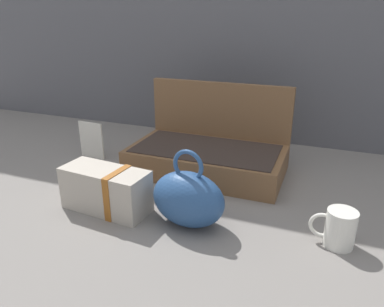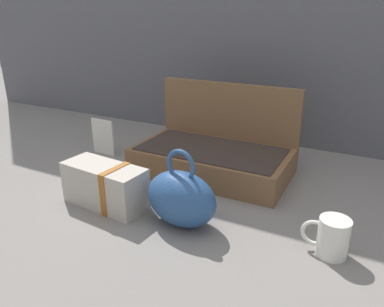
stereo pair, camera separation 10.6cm
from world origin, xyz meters
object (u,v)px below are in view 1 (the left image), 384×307
object	(u,v)px
info_card_left	(91,140)
open_suitcase	(209,152)
teal_pouch_handbag	(188,198)
cream_toiletry_bag	(107,190)
coffee_mug	(339,228)

from	to	relation	value
info_card_left	open_suitcase	bearing A→B (deg)	9.08
teal_pouch_handbag	cream_toiletry_bag	xyz separation A→B (m)	(-0.24, -0.01, -0.01)
cream_toiletry_bag	teal_pouch_handbag	bearing A→B (deg)	2.64
cream_toiletry_bag	open_suitcase	bearing A→B (deg)	64.15
open_suitcase	cream_toiletry_bag	distance (m)	0.40
teal_pouch_handbag	coffee_mug	size ratio (longest dim) A/B	1.98
cream_toiletry_bag	coffee_mug	size ratio (longest dim) A/B	2.37
open_suitcase	cream_toiletry_bag	bearing A→B (deg)	-115.85
open_suitcase	teal_pouch_handbag	xyz separation A→B (m)	(0.06, -0.35, 0.01)
cream_toiletry_bag	info_card_left	distance (m)	0.42
open_suitcase	info_card_left	size ratio (longest dim) A/B	3.72
open_suitcase	coffee_mug	size ratio (longest dim) A/B	4.81
coffee_mug	open_suitcase	bearing A→B (deg)	144.02
coffee_mug	info_card_left	xyz separation A→B (m)	(-0.88, 0.26, 0.02)
open_suitcase	teal_pouch_handbag	distance (m)	0.36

